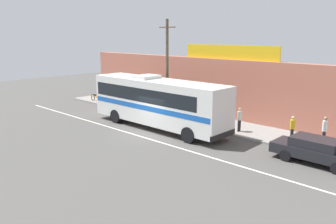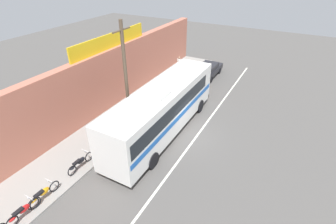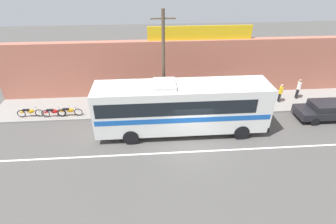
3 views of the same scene
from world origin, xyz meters
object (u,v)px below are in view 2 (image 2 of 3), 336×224
Objects in this scene: pedestrian_near_shop at (179,63)px; pedestrian_by_curb at (176,70)px; motorcycle_orange at (43,194)px; motorcycle_green at (23,211)px; pedestrian_far_left at (163,84)px; intercity_bus at (163,108)px; motorcycle_blue at (80,162)px; parked_car at (208,70)px; utility_pole at (126,79)px.

pedestrian_by_curb is at bearing -164.31° from pedestrian_near_shop.
motorcycle_orange is 1.16m from motorcycle_green.
pedestrian_near_shop is at bearing 10.83° from pedestrian_far_left.
motorcycle_orange is at bearing 163.73° from intercity_bus.
motorcycle_blue is 1.12× the size of pedestrian_near_shop.
intercity_bus is 6.27× the size of motorcycle_green.
motorcycle_green is 18.04m from pedestrian_by_curb.
motorcycle_green is at bearing 175.71° from parked_car.
motorcycle_blue is 16.12m from pedestrian_near_shop.
motorcycle_green is at bearing -178.59° from motorcycle_blue.
utility_pole is at bearing -1.50° from motorcycle_green.
parked_car is at bearing -46.39° from pedestrian_by_curb.
pedestrian_far_left is 1.06× the size of pedestrian_by_curb.
pedestrian_near_shop is at bearing 4.49° from motorcycle_green.
intercity_bus reaches higher than pedestrian_by_curb.
motorcycle_green is 19.85m from pedestrian_near_shop.
parked_car is at bearing -19.06° from pedestrian_far_left.
motorcycle_blue is 1.04× the size of motorcycle_orange.
parked_car is 2.61× the size of pedestrian_near_shop.
pedestrian_near_shop is at bearing 20.43° from intercity_bus.
pedestrian_near_shop is (11.45, 1.77, -2.95)m from utility_pole.
utility_pole reaches higher than motorcycle_green.
intercity_bus is 11.19m from pedestrian_near_shop.
motorcycle_orange is at bearing 175.33° from parked_car.
pedestrian_far_left is at bearing 2.13° from motorcycle_orange.
pedestrian_by_curb is at bearing 7.48° from utility_pole.
intercity_bus is 8.64m from motorcycle_orange.
motorcycle_orange is at bearing -176.57° from pedestrian_by_curb.
parked_car is 20.53m from motorcycle_green.
motorcycle_green is 14.50m from pedestrian_far_left.
motorcycle_blue is at bearing 1.10° from motorcycle_orange.
pedestrian_far_left is (6.15, 0.76, -3.01)m from utility_pole.
pedestrian_by_curb reaches higher than parked_car.
intercity_bus is 2.51× the size of parked_car.
motorcycle_orange is at bearing 177.92° from utility_pole.
pedestrian_by_curb reaches higher than motorcycle_orange.
pedestrian_by_curb is (3.53, 0.52, -0.06)m from pedestrian_far_left.
parked_car reaches higher than motorcycle_orange.
motorcycle_blue is at bearing 156.46° from intercity_bus.
utility_pole reaches higher than intercity_bus.
parked_car reaches higher than motorcycle_blue.
utility_pole is at bearing 115.27° from intercity_bus.
pedestrian_by_curb is at bearing 21.36° from intercity_bus.
pedestrian_near_shop reaches higher than motorcycle_blue.
parked_car is 2.74× the size of pedestrian_far_left.
motorcycle_green is (-3.74, -0.09, 0.00)m from motorcycle_blue.
pedestrian_far_left reaches higher than pedestrian_by_curb.
parked_car is at bearing -5.55° from motorcycle_blue.
pedestrian_far_left is (14.48, 0.54, 0.54)m from motorcycle_green.
motorcycle_orange and motorcycle_green have the same top height.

